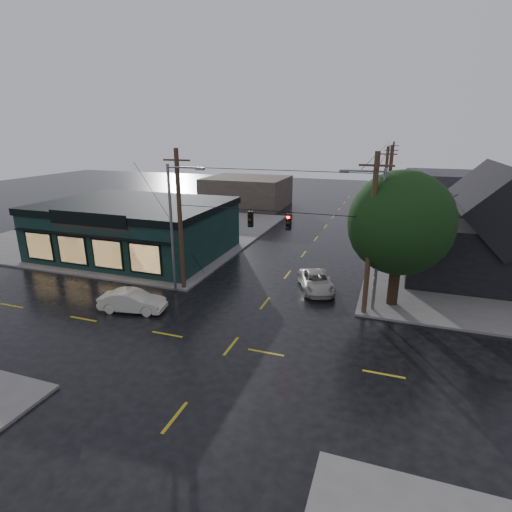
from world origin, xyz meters
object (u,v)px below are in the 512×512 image
(utility_pole_nw, at_px, (184,289))
(suv_silver, at_px, (316,281))
(corner_tree, at_px, (400,223))
(utility_pole_ne, at_px, (363,314))
(sedan_cream, at_px, (132,301))

(utility_pole_nw, relative_size, suv_silver, 2.15)
(corner_tree, distance_m, utility_pole_ne, 6.23)
(corner_tree, height_order, utility_pole_nw, corner_tree)
(utility_pole_ne, bearing_deg, corner_tree, 50.06)
(sedan_cream, relative_size, suv_silver, 0.90)
(utility_pole_ne, distance_m, sedan_cream, 14.95)
(utility_pole_ne, bearing_deg, utility_pole_nw, 180.00)
(sedan_cream, bearing_deg, suv_silver, -64.68)
(corner_tree, height_order, sedan_cream, corner_tree)
(utility_pole_nw, relative_size, utility_pole_ne, 1.00)
(utility_pole_nw, xyz_separation_m, sedan_cream, (-1.25, -4.48, 0.70))
(utility_pole_ne, relative_size, sedan_cream, 2.38)
(utility_pole_nw, height_order, suv_silver, utility_pole_nw)
(corner_tree, xyz_separation_m, suv_silver, (-5.33, 1.07, -5.01))
(utility_pole_ne, distance_m, suv_silver, 4.82)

